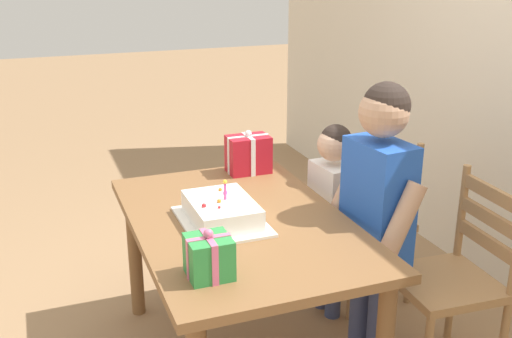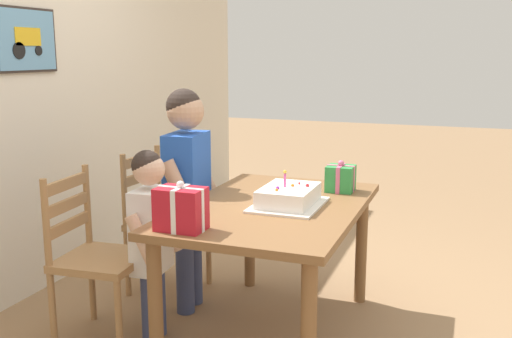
% 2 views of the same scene
% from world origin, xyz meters
% --- Properties ---
extents(ground_plane, '(20.00, 20.00, 0.00)m').
position_xyz_m(ground_plane, '(0.00, 0.00, 0.00)').
color(ground_plane, '#997551').
extents(back_wall, '(6.40, 0.11, 2.60)m').
position_xyz_m(back_wall, '(0.00, 1.66, 1.30)').
color(back_wall, silver).
rests_on(back_wall, ground).
extents(dining_table, '(1.38, 0.90, 0.74)m').
position_xyz_m(dining_table, '(0.00, 0.00, 0.64)').
color(dining_table, brown).
rests_on(dining_table, ground).
extents(birthday_cake, '(0.44, 0.34, 0.19)m').
position_xyz_m(birthday_cake, '(0.01, -0.08, 0.79)').
color(birthday_cake, white).
rests_on(birthday_cake, dining_table).
extents(gift_box_red_large, '(0.16, 0.16, 0.19)m').
position_xyz_m(gift_box_red_large, '(0.43, -0.27, 0.82)').
color(gift_box_red_large, '#2D8E42').
rests_on(gift_box_red_large, dining_table).
extents(gift_box_beside_cake, '(0.15, 0.22, 0.23)m').
position_xyz_m(gift_box_beside_cake, '(-0.56, 0.25, 0.84)').
color(gift_box_beside_cake, red).
rests_on(gift_box_beside_cake, dining_table).
extents(chair_left, '(0.45, 0.45, 0.92)m').
position_xyz_m(chair_left, '(-0.36, 0.88, 0.47)').
color(chair_left, '#A87A4C').
rests_on(chair_left, ground).
extents(chair_right, '(0.44, 0.44, 0.92)m').
position_xyz_m(chair_right, '(0.36, 0.88, 0.47)').
color(chair_right, '#A87A4C').
rests_on(chair_right, ground).
extents(child_older, '(0.50, 0.29, 1.33)m').
position_xyz_m(child_older, '(0.16, 0.59, 0.81)').
color(child_older, '#38426B').
rests_on(child_older, ground).
extents(child_younger, '(0.39, 0.23, 1.04)m').
position_xyz_m(child_younger, '(-0.26, 0.59, 0.63)').
color(child_younger, '#38426B').
rests_on(child_younger, ground).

